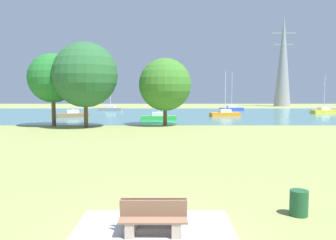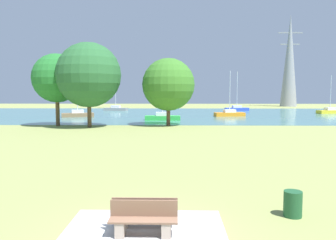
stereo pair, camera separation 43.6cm
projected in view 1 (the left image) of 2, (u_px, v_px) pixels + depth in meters
The scene contains 16 objects.
ground_plane at pixel (165, 134), 31.07m from camera, with size 160.00×160.00×0.00m, color #8C9351.
concrete_pad at pixel (155, 233), 9.14m from camera, with size 4.40×3.20×0.10m, color #B1B1B1.
bench_facing_water at pixel (156, 214), 9.37m from camera, with size 1.80×0.48×0.89m.
bench_facing_inland at pixel (155, 222), 8.84m from camera, with size 1.80×0.48×0.89m.
litter_bin at pixel (301, 203), 10.51m from camera, with size 0.56×0.56×0.80m, color #1E512D.
water_surface at pixel (167, 114), 58.97m from camera, with size 140.00×40.00×0.02m, color teal.
sailboat_yellow at pixel (326, 111), 60.78m from camera, with size 5.03×2.81×6.81m.
sailboat_brown at pixel (75, 114), 51.83m from camera, with size 5.02×3.03×7.90m.
sailboat_gray at pixel (112, 109), 68.91m from camera, with size 4.99×2.36×7.32m.
sailboat_orange at pixel (227, 113), 53.58m from camera, with size 5.00×2.41×7.19m.
sailboat_green at pixel (160, 117), 46.07m from camera, with size 4.83×1.61×6.47m.
sailboat_blue at pixel (233, 108), 69.44m from camera, with size 4.96×2.12×7.98m.
tree_west_far at pixel (55, 78), 37.61m from camera, with size 5.48×5.48×8.16m.
tree_mid_shore at pixel (87, 75), 36.32m from camera, with size 7.02×7.02×9.21m.
tree_east_far at pixel (167, 85), 38.41m from camera, with size 6.00×6.00×7.71m.
electricity_pylon at pixel (285, 61), 90.28m from camera, with size 6.40×4.40×24.39m.
Camera 1 is at (0.39, -8.85, 3.86)m, focal length 36.07 mm.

